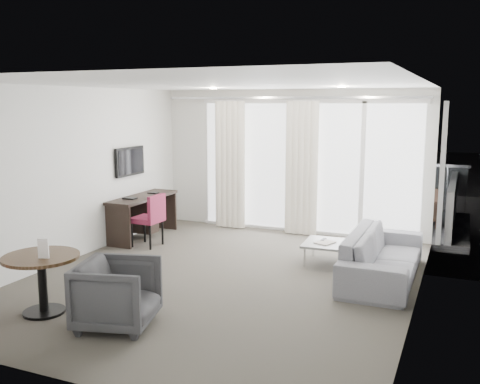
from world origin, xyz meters
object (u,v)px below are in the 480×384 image
at_px(coffee_table, 328,253).
at_px(rattan_chair_a, 342,196).
at_px(tub_armchair, 117,294).
at_px(rattan_chair_b, 422,209).
at_px(sofa, 383,255).
at_px(desk, 143,217).
at_px(desk_chair, 147,220).
at_px(round_table, 43,284).

bearing_deg(coffee_table, rattan_chair_a, 99.30).
bearing_deg(tub_armchair, rattan_chair_b, -38.25).
xyz_separation_m(rattan_chair_a, rattan_chair_b, (1.65, -0.54, -0.06)).
xyz_separation_m(sofa, rattan_chair_b, (0.25, 3.24, 0.06)).
height_order(desk, desk_chair, desk_chair).
distance_m(round_table, rattan_chair_a, 6.81).
bearing_deg(coffee_table, desk, 175.93).
bearing_deg(desk, round_table, -75.51).
relative_size(desk_chair, sofa, 0.40).
distance_m(desk, sofa, 4.28).
xyz_separation_m(sofa, rattan_chair_a, (-1.40, 3.78, 0.12)).
relative_size(coffee_table, rattan_chair_a, 0.81).
bearing_deg(sofa, coffee_table, 65.13).
relative_size(desk, desk_chair, 1.80).
relative_size(desk, tub_armchair, 1.99).
relative_size(desk, rattan_chair_a, 1.80).
distance_m(rattan_chair_a, rattan_chair_b, 1.73).
distance_m(desk, rattan_chair_b, 5.18).
xyz_separation_m(desk_chair, round_table, (0.50, -2.93, -0.10)).
bearing_deg(rattan_chair_a, desk_chair, -101.85).
relative_size(desk, round_table, 1.87).
bearing_deg(rattan_chair_a, sofa, -47.15).
distance_m(tub_armchair, rattan_chair_a, 6.57).
xyz_separation_m(desk, tub_armchair, (1.87, -3.35, -0.01)).
distance_m(sofa, rattan_chair_a, 4.03).
distance_m(desk_chair, rattan_chair_b, 5.12).
bearing_deg(desk_chair, tub_armchair, -60.68).
height_order(tub_armchair, rattan_chair_a, rattan_chair_a).
bearing_deg(sofa, desk_chair, 87.31).
bearing_deg(coffee_table, sofa, -24.87).
distance_m(desk_chair, coffee_table, 3.04).
xyz_separation_m(coffee_table, rattan_chair_b, (1.09, 2.85, 0.22)).
xyz_separation_m(round_table, rattan_chair_a, (1.96, 6.53, 0.10)).
distance_m(coffee_table, rattan_chair_b, 3.06).
xyz_separation_m(tub_armchair, sofa, (2.35, 2.72, -0.04)).
relative_size(round_table, rattan_chair_b, 1.12).
bearing_deg(sofa, tub_armchair, 139.16).
distance_m(round_table, tub_armchair, 1.00).
bearing_deg(rattan_chair_b, round_table, -96.67).
bearing_deg(round_table, rattan_chair_a, 73.29).
bearing_deg(coffee_table, round_table, -128.68).
distance_m(desk_chair, sofa, 3.87).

